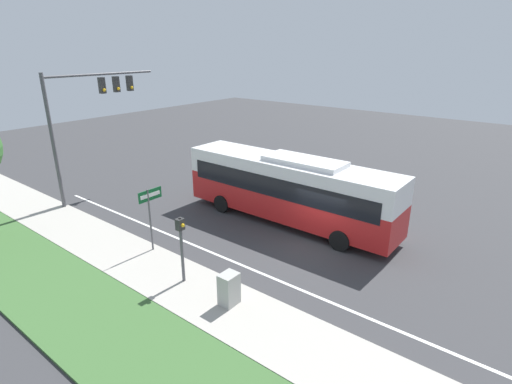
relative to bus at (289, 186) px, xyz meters
The scene contains 9 objects.
ground_plane 3.45m from the bus, 116.90° to the right, with size 80.00×80.00×0.00m, color #38383A.
sidewalk 8.12m from the bus, 161.34° to the right, with size 2.80×80.00×0.12m.
grass_verge 11.14m from the bus, 166.69° to the right, with size 3.60×80.00×0.10m.
lane_divider_near 5.83m from the bus, 152.64° to the right, with size 0.14×30.00×0.01m.
bus is the anchor object (origin of this frame).
signal_gantry 12.20m from the bus, 110.48° to the left, with size 6.85×0.41×7.41m.
pedestrian_signal 7.30m from the bus, behind, with size 0.28×0.34×2.74m.
street_sign 7.01m from the bus, 155.55° to the left, with size 1.19×0.08×2.97m.
utility_cabinet 7.80m from the bus, 161.49° to the right, with size 0.66×0.54×1.18m.
Camera 1 is at (-14.76, -8.01, 8.67)m, focal length 28.00 mm.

